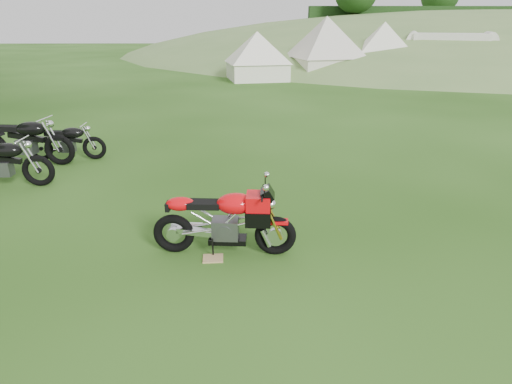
{
  "coord_description": "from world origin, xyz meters",
  "views": [
    {
      "loc": [
        -0.1,
        -5.0,
        2.91
      ],
      "look_at": [
        0.01,
        0.4,
        0.75
      ],
      "focal_mm": 30.0,
      "sensor_mm": 36.0,
      "label": 1
    }
  ],
  "objects_px": {
    "sport_motorcycle": "(224,216)",
    "tent_right": "(383,50)",
    "vintage_moto_b": "(24,140)",
    "caravan": "(448,54)",
    "vintage_moto_d": "(0,162)",
    "tent_left": "(257,55)",
    "tent_mid": "(325,49)",
    "plywood_board": "(213,258)",
    "vintage_moto_c": "(67,141)"
  },
  "relations": [
    {
      "from": "vintage_moto_b",
      "to": "vintage_moto_d",
      "type": "bearing_deg",
      "value": -76.35
    },
    {
      "from": "plywood_board",
      "to": "vintage_moto_b",
      "type": "distance_m",
      "value": 6.0
    },
    {
      "from": "caravan",
      "to": "tent_mid",
      "type": "bearing_deg",
      "value": -155.28
    },
    {
      "from": "tent_mid",
      "to": "vintage_moto_d",
      "type": "bearing_deg",
      "value": -131.45
    },
    {
      "from": "tent_left",
      "to": "tent_right",
      "type": "xyz_separation_m",
      "value": [
        7.31,
        2.2,
        0.14
      ]
    },
    {
      "from": "tent_left",
      "to": "plywood_board",
      "type": "bearing_deg",
      "value": -103.59
    },
    {
      "from": "vintage_moto_d",
      "to": "plywood_board",
      "type": "bearing_deg",
      "value": -34.89
    },
    {
      "from": "vintage_moto_b",
      "to": "vintage_moto_c",
      "type": "xyz_separation_m",
      "value": [
        0.76,
        0.31,
        -0.12
      ]
    },
    {
      "from": "vintage_moto_d",
      "to": "caravan",
      "type": "xyz_separation_m",
      "value": [
        16.34,
        18.21,
        0.67
      ]
    },
    {
      "from": "tent_right",
      "to": "caravan",
      "type": "bearing_deg",
      "value": 7.5
    },
    {
      "from": "vintage_moto_c",
      "to": "vintage_moto_b",
      "type": "bearing_deg",
      "value": -160.43
    },
    {
      "from": "vintage_moto_b",
      "to": "caravan",
      "type": "xyz_separation_m",
      "value": [
        16.53,
        16.84,
        0.62
      ]
    },
    {
      "from": "vintage_moto_d",
      "to": "tent_left",
      "type": "distance_m",
      "value": 16.76
    },
    {
      "from": "tent_right",
      "to": "caravan",
      "type": "xyz_separation_m",
      "value": [
        3.89,
        0.09,
        -0.23
      ]
    },
    {
      "from": "vintage_moto_d",
      "to": "tent_mid",
      "type": "distance_m",
      "value": 19.77
    },
    {
      "from": "tent_left",
      "to": "sport_motorcycle",
      "type": "bearing_deg",
      "value": -103.17
    },
    {
      "from": "vintage_moto_b",
      "to": "tent_mid",
      "type": "bearing_deg",
      "value": 66.1
    },
    {
      "from": "tent_left",
      "to": "caravan",
      "type": "xyz_separation_m",
      "value": [
        11.19,
        2.28,
        -0.09
      ]
    },
    {
      "from": "plywood_board",
      "to": "tent_mid",
      "type": "xyz_separation_m",
      "value": [
        4.91,
        20.31,
        1.47
      ]
    },
    {
      "from": "sport_motorcycle",
      "to": "vintage_moto_c",
      "type": "bearing_deg",
      "value": 134.85
    },
    {
      "from": "plywood_board",
      "to": "tent_right",
      "type": "distance_m",
      "value": 22.52
    },
    {
      "from": "vintage_moto_b",
      "to": "tent_mid",
      "type": "relative_size",
      "value": 0.61
    },
    {
      "from": "sport_motorcycle",
      "to": "vintage_moto_b",
      "type": "xyz_separation_m",
      "value": [
        -4.47,
        3.96,
        0.01
      ]
    },
    {
      "from": "vintage_moto_d",
      "to": "vintage_moto_c",
      "type": "bearing_deg",
      "value": 69.96
    },
    {
      "from": "vintage_moto_b",
      "to": "tent_mid",
      "type": "xyz_separation_m",
      "value": [
        9.23,
        16.19,
        0.93
      ]
    },
    {
      "from": "vintage_moto_b",
      "to": "vintage_moto_d",
      "type": "height_order",
      "value": "vintage_moto_b"
    },
    {
      "from": "sport_motorcycle",
      "to": "vintage_moto_c",
      "type": "height_order",
      "value": "sport_motorcycle"
    },
    {
      "from": "sport_motorcycle",
      "to": "tent_mid",
      "type": "bearing_deg",
      "value": 80.51
    },
    {
      "from": "vintage_moto_c",
      "to": "plywood_board",
      "type": "bearing_deg",
      "value": -53.61
    },
    {
      "from": "vintage_moto_d",
      "to": "tent_mid",
      "type": "height_order",
      "value": "tent_mid"
    },
    {
      "from": "tent_right",
      "to": "tent_mid",
      "type": "bearing_deg",
      "value": -164.37
    },
    {
      "from": "sport_motorcycle",
      "to": "tent_mid",
      "type": "xyz_separation_m",
      "value": [
        4.76,
        20.14,
        0.93
      ]
    },
    {
      "from": "sport_motorcycle",
      "to": "tent_mid",
      "type": "distance_m",
      "value": 20.72
    },
    {
      "from": "sport_motorcycle",
      "to": "vintage_moto_b",
      "type": "bearing_deg",
      "value": 142.31
    },
    {
      "from": "plywood_board",
      "to": "tent_right",
      "type": "xyz_separation_m",
      "value": [
        8.32,
        20.88,
        1.39
      ]
    },
    {
      "from": "vintage_moto_c",
      "to": "sport_motorcycle",
      "type": "bearing_deg",
      "value": -51.35
    },
    {
      "from": "sport_motorcycle",
      "to": "tent_right",
      "type": "xyz_separation_m",
      "value": [
        8.17,
        20.71,
        0.85
      ]
    },
    {
      "from": "tent_mid",
      "to": "tent_left",
      "type": "bearing_deg",
      "value": -171.49
    },
    {
      "from": "vintage_moto_d",
      "to": "tent_left",
      "type": "relative_size",
      "value": 0.65
    },
    {
      "from": "vintage_moto_c",
      "to": "caravan",
      "type": "xyz_separation_m",
      "value": [
        15.77,
        16.53,
        0.74
      ]
    },
    {
      "from": "tent_right",
      "to": "caravan",
      "type": "distance_m",
      "value": 3.9
    },
    {
      "from": "vintage_moto_b",
      "to": "caravan",
      "type": "height_order",
      "value": "caravan"
    },
    {
      "from": "caravan",
      "to": "vintage_moto_b",
      "type": "bearing_deg",
      "value": -114.88
    },
    {
      "from": "sport_motorcycle",
      "to": "vintage_moto_d",
      "type": "bearing_deg",
      "value": 152.68
    },
    {
      "from": "vintage_moto_c",
      "to": "tent_mid",
      "type": "height_order",
      "value": "tent_mid"
    },
    {
      "from": "sport_motorcycle",
      "to": "caravan",
      "type": "relative_size",
      "value": 0.36
    },
    {
      "from": "vintage_moto_d",
      "to": "caravan",
      "type": "bearing_deg",
      "value": 46.9
    },
    {
      "from": "tent_left",
      "to": "caravan",
      "type": "height_order",
      "value": "tent_left"
    },
    {
      "from": "sport_motorcycle",
      "to": "tent_left",
      "type": "distance_m",
      "value": 18.55
    },
    {
      "from": "sport_motorcycle",
      "to": "tent_right",
      "type": "bearing_deg",
      "value": 72.27
    }
  ]
}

